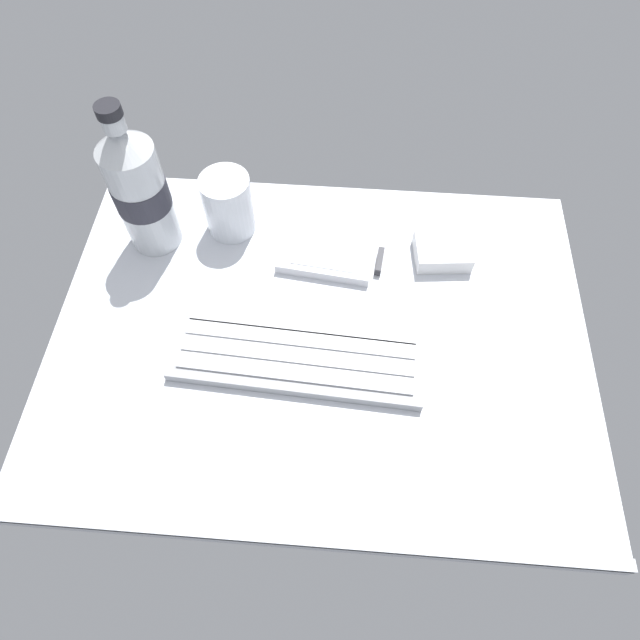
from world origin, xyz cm
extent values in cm
cube|color=silver|center=(0.00, 0.00, -1.00)|extent=(64.00, 48.00, 2.00)
cube|color=silver|center=(0.00, -23.40, 0.40)|extent=(64.00, 1.20, 0.80)
cube|color=#93969B|center=(-2.25, -2.92, 0.70)|extent=(29.56, 12.59, 1.40)
cube|color=#ADAFB5|center=(-2.07, 0.37, 1.55)|extent=(26.75, 3.47, 0.30)
cube|color=#ADAFB5|center=(-2.19, -1.82, 1.55)|extent=(26.75, 3.47, 0.30)
cube|color=#ADAFB5|center=(-2.32, -4.02, 1.55)|extent=(26.75, 3.47, 0.30)
cube|color=#ADAFB5|center=(-2.44, -6.22, 1.55)|extent=(26.75, 3.47, 0.30)
cube|color=silver|center=(0.50, 11.50, 0.70)|extent=(12.79, 8.93, 1.40)
cube|color=silver|center=(0.50, 11.50, 1.45)|extent=(9.03, 6.85, 0.10)
cube|color=#333338|center=(6.86, 10.76, 0.70)|extent=(1.23, 3.87, 1.12)
cylinder|color=silver|center=(-13.05, 15.70, 4.25)|extent=(6.40, 6.40, 8.50)
cylinder|color=orange|center=(-13.05, 15.70, 3.26)|extent=(5.50, 5.50, 6.12)
cylinder|color=silver|center=(-22.70, 13.03, 7.50)|extent=(6.60, 6.60, 15.00)
cone|color=silver|center=(-22.70, 13.03, 16.40)|extent=(6.60, 6.60, 2.80)
cylinder|color=silver|center=(-22.70, 13.03, 18.70)|extent=(2.51, 2.51, 1.80)
cylinder|color=black|center=(-22.70, 13.03, 20.20)|extent=(2.77, 2.77, 1.20)
cylinder|color=#2D2D38|center=(-22.70, 13.03, 8.25)|extent=(6.73, 6.73, 3.80)
cube|color=white|center=(14.89, 12.56, 1.20)|extent=(7.52, 6.26, 2.40)
camera|label=1|loc=(2.45, -32.52, 57.22)|focal=30.85mm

